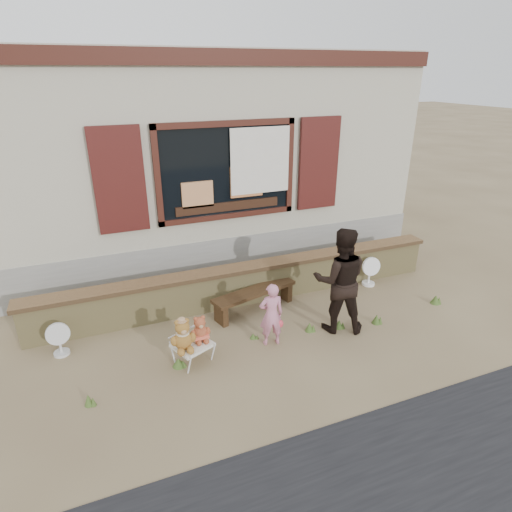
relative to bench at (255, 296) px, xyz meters
name	(u,v)px	position (x,y,z in m)	size (l,w,h in m)	color
ground	(271,330)	(0.01, -0.64, -0.28)	(80.00, 80.00, 0.00)	brown
shopfront	(192,151)	(0.01, 3.85, 1.72)	(8.04, 5.13, 4.00)	#9C967E
brick_wall	(247,283)	(0.01, 0.36, 0.06)	(7.10, 0.36, 0.67)	tan
bench	(255,296)	(0.00, 0.00, 0.00)	(1.52, 0.69, 0.38)	#301F11
folding_chair	(193,346)	(-1.28, -0.95, -0.02)	(0.60, 0.57, 0.29)	silver
teddy_bear_left	(183,334)	(-1.40, -1.01, 0.24)	(0.33, 0.29, 0.46)	brown
teddy_bear_right	(200,328)	(-1.15, -0.90, 0.20)	(0.28, 0.24, 0.38)	brown
child	(271,315)	(-0.12, -0.95, 0.20)	(0.35, 0.23, 0.97)	pink
adult	(340,280)	(0.98, -0.95, 0.54)	(0.80, 0.62, 1.64)	black
fan_left	(59,339)	(-2.95, -0.10, -0.02)	(0.33, 0.22, 0.51)	silver
fan_right	(370,271)	(2.30, 0.09, 0.00)	(0.35, 0.24, 0.56)	white
grass_tufts	(312,331)	(0.54, -0.98, -0.21)	(5.72, 0.67, 0.16)	#425C25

